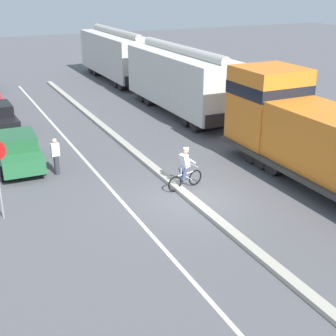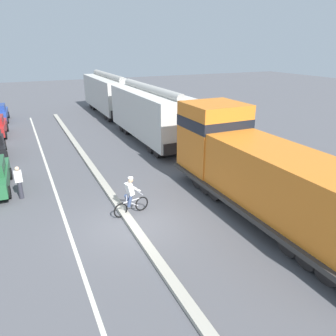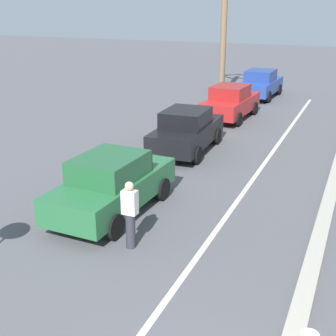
{
  "view_description": "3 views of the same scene",
  "coord_description": "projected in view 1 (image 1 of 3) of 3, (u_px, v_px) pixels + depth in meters",
  "views": [
    {
      "loc": [
        -7.75,
        -14.21,
        7.78
      ],
      "look_at": [
        -0.32,
        1.16,
        0.91
      ],
      "focal_mm": 50.0,
      "sensor_mm": 36.0,
      "label": 1
    },
    {
      "loc": [
        -3.57,
        -11.2,
        6.95
      ],
      "look_at": [
        2.3,
        1.39,
        1.66
      ],
      "focal_mm": 35.0,
      "sensor_mm": 36.0,
      "label": 2
    },
    {
      "loc": [
        0.59,
        -3.8,
        5.34
      ],
      "look_at": [
        -4.32,
        7.65,
        0.9
      ],
      "focal_mm": 50.0,
      "sensor_mm": 36.0,
      "label": 3
    }
  ],
  "objects": [
    {
      "name": "ground_plane",
      "position": [
        189.0,
        199.0,
        17.91
      ],
      "size": [
        120.0,
        120.0,
        0.0
      ],
      "primitive_type": "plane",
      "color": "#56565B"
    },
    {
      "name": "median_curb",
      "position": [
        131.0,
        149.0,
        22.89
      ],
      "size": [
        0.36,
        36.0,
        0.16
      ],
      "primitive_type": "cube",
      "color": "#B2AD9E",
      "rests_on": "ground"
    },
    {
      "name": "lane_stripe",
      "position": [
        83.0,
        158.0,
        21.95
      ],
      "size": [
        0.14,
        36.0,
        0.01
      ],
      "primitive_type": "cube",
      "color": "silver",
      "rests_on": "ground"
    },
    {
      "name": "locomotive",
      "position": [
        321.0,
        142.0,
        18.61
      ],
      "size": [
        3.1,
        11.61,
        4.2
      ],
      "color": "orange",
      "rests_on": "ground"
    },
    {
      "name": "hopper_car_lead",
      "position": [
        181.0,
        80.0,
        28.66
      ],
      "size": [
        2.9,
        10.6,
        4.18
      ],
      "color": "silver",
      "rests_on": "ground"
    },
    {
      "name": "hopper_car_middle",
      "position": [
        117.0,
        55.0,
        38.35
      ],
      "size": [
        2.9,
        10.6,
        4.18
      ],
      "color": "beige",
      "rests_on": "ground"
    },
    {
      "name": "parked_car_green",
      "position": [
        18.0,
        150.0,
        20.6
      ],
      "size": [
        1.95,
        4.26,
        1.62
      ],
      "color": "#286B3D",
      "rests_on": "ground"
    },
    {
      "name": "cyclist",
      "position": [
        185.0,
        169.0,
        18.5
      ],
      "size": [
        1.69,
        0.55,
        1.71
      ],
      "color": "black",
      "rests_on": "ground"
    },
    {
      "name": "pedestrian_by_cars",
      "position": [
        56.0,
        156.0,
        19.86
      ],
      "size": [
        0.34,
        0.22,
        1.62
      ],
      "color": "#33333D",
      "rests_on": "ground"
    }
  ]
}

